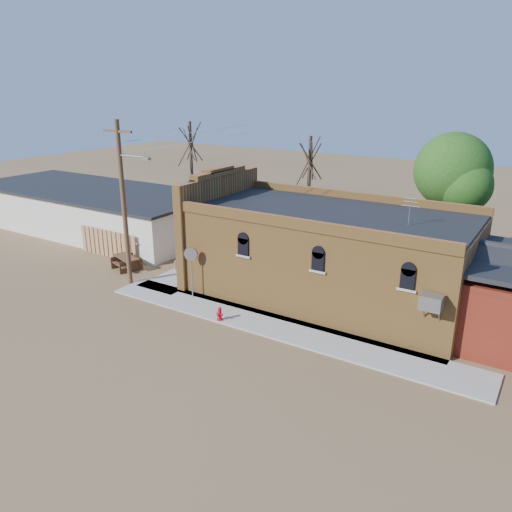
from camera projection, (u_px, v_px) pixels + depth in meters
The scene contains 14 objects.
ground at pixel (238, 327), 23.15m from camera, with size 120.00×120.00×0.00m, color brown.
sidewalk_south at pixel (276, 326), 23.10m from camera, with size 19.00×2.20×0.08m, color #9E9991.
sidewalk_west at pixel (209, 264), 31.13m from camera, with size 2.60×10.00×0.08m, color #9E9991.
brick_bar at pixel (323, 253), 25.96m from camera, with size 16.40×7.97×6.30m.
storage_building at pixel (94, 209), 38.64m from camera, with size 20.40×8.40×3.17m.
wood_fence at pixel (108, 244), 32.37m from camera, with size 5.20×0.10×1.80m, color olive, non-canonical shape.
utility_pole at pixel (124, 201), 26.69m from camera, with size 3.12×0.26×9.00m.
tree_bare_near at pixel (310, 160), 33.14m from camera, with size 2.80×2.80×7.65m.
tree_bare_far at pixel (191, 143), 39.37m from camera, with size 2.80×2.80×8.16m.
tree_leafy at pixel (453, 171), 29.00m from camera, with size 4.40×4.40×8.15m.
fire_hydrant at pixel (220, 314), 23.56m from camera, with size 0.37×0.35×0.66m.
stop_sign at pixel (191, 259), 25.60m from camera, with size 0.70×0.37×2.74m.
trash_barrel at pixel (201, 271), 28.85m from camera, with size 0.49×0.49×0.75m, color navy.
picnic_table at pixel (126, 261), 30.30m from camera, with size 2.27×1.96×0.80m.
Camera 1 is at (11.83, -17.18, 10.60)m, focal length 35.00 mm.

